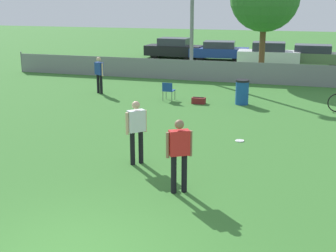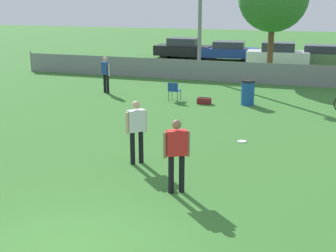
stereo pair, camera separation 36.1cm
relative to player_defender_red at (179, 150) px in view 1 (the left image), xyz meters
name	(u,v)px [view 1 (the left image)]	position (x,y,z in m)	size (l,w,h in m)	color
fence_backline	(236,72)	(-1.05, 14.73, -0.46)	(25.95, 0.07, 1.21)	gray
player_defender_red	(179,150)	(0.00, 0.00, 0.00)	(0.53, 0.42, 1.72)	black
player_receiver_white	(136,127)	(-1.60, 1.51, 0.00)	(0.47, 0.48, 1.72)	black
spectator_in_blue	(99,72)	(-6.67, 10.05, -0.02)	(0.53, 0.40, 1.69)	black
frisbee_disc	(240,141)	(0.74, 4.37, -1.00)	(0.28, 0.28, 0.03)	white
folding_chair_sideline	(168,90)	(-3.13, 9.42, -0.53)	(0.48, 0.48, 0.80)	#333338
trash_bin	(242,92)	(0.02, 9.64, -0.49)	(0.57, 0.57, 1.03)	#194C99
gear_bag_sideline	(199,101)	(-1.74, 9.23, -0.88)	(0.56, 0.31, 0.28)	maroon
parked_car_dark	(174,48)	(-7.11, 23.90, -0.30)	(4.19, 1.83, 1.47)	black
parked_car_blue	(219,51)	(-3.68, 23.73, -0.34)	(4.34, 2.21, 1.33)	black
parked_car_white	(269,54)	(-0.04, 21.87, -0.28)	(4.07, 1.92, 1.53)	black
parked_car_olive	(312,55)	(2.73, 22.54, -0.33)	(4.42, 1.70, 1.37)	black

